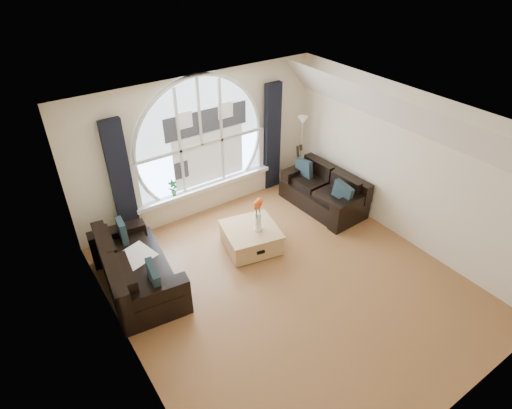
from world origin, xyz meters
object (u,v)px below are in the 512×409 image
(vase_flowers, at_px, (258,211))
(floor_lamp, at_px, (301,152))
(sofa_left, at_px, (137,267))
(sofa_right, at_px, (323,190))
(potted_plant, at_px, (173,188))
(coffee_chest, at_px, (251,237))
(guitar, at_px, (296,166))

(vase_flowers, distance_m, floor_lamp, 2.37)
(vase_flowers, bearing_deg, floor_lamp, 32.86)
(sofa_left, distance_m, sofa_right, 3.93)
(sofa_right, height_order, vase_flowers, vase_flowers)
(sofa_left, xyz_separation_m, potted_plant, (1.29, 1.34, 0.31))
(sofa_right, height_order, coffee_chest, sofa_right)
(floor_lamp, height_order, guitar, floor_lamp)
(potted_plant, bearing_deg, vase_flowers, -63.56)
(vase_flowers, height_order, guitar, vase_flowers)
(sofa_right, bearing_deg, potted_plant, 151.53)
(coffee_chest, bearing_deg, sofa_right, 19.80)
(sofa_left, relative_size, coffee_chest, 2.02)
(sofa_right, height_order, guitar, guitar)
(sofa_left, bearing_deg, potted_plant, 53.17)
(sofa_right, relative_size, coffee_chest, 1.87)
(vase_flowers, xyz_separation_m, floor_lamp, (1.99, 1.29, -0.00))
(vase_flowers, bearing_deg, coffee_chest, 132.36)
(vase_flowers, bearing_deg, sofa_left, 172.08)
(coffee_chest, relative_size, floor_lamp, 0.58)
(vase_flowers, relative_size, potted_plant, 2.14)
(coffee_chest, bearing_deg, guitar, 42.98)
(coffee_chest, bearing_deg, potted_plant, 127.46)
(sofa_left, xyz_separation_m, coffee_chest, (2.01, -0.20, -0.17))
(sofa_right, bearing_deg, floor_lamp, 77.71)
(floor_lamp, height_order, potted_plant, floor_lamp)
(coffee_chest, relative_size, vase_flowers, 1.32)
(coffee_chest, distance_m, vase_flowers, 0.59)
(vase_flowers, distance_m, potted_plant, 1.82)
(sofa_right, distance_m, vase_flowers, 1.91)
(potted_plant, bearing_deg, coffee_chest, -64.77)
(vase_flowers, xyz_separation_m, guitar, (1.87, 1.26, -0.27))
(coffee_chest, xyz_separation_m, floor_lamp, (2.08, 1.19, 0.57))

